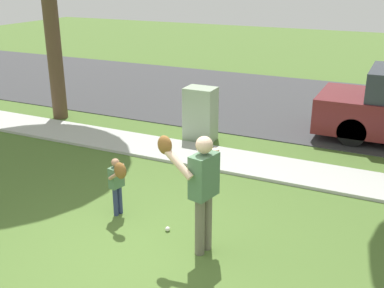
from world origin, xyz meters
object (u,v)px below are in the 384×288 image
person_adult (201,183)px  baseball (168,229)px  person_child (118,179)px  utility_cabinet (200,114)px

person_adult → baseball: person_adult is taller
person_child → baseball: (0.90, -0.07, -0.62)m
person_child → utility_cabinet: size_ratio=0.82×
person_adult → baseball: (-0.65, 0.26, -1.01)m
baseball → utility_cabinet: utility_cabinet is taller
utility_cabinet → person_child: bearing=-85.0°
person_adult → utility_cabinet: bearing=-52.9°
person_child → baseball: size_ratio=13.69×
person_child → baseball: bearing=8.3°
baseball → person_adult: bearing=-21.4°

